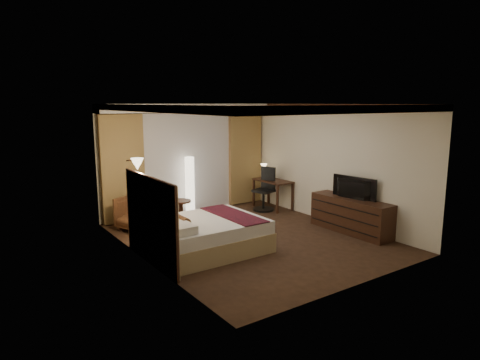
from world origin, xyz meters
TOP-DOWN VIEW (x-y plane):
  - floor at (0.00, 0.00)m, footprint 4.50×5.50m
  - ceiling at (0.00, 0.00)m, footprint 4.50×5.50m
  - back_wall at (0.00, 2.75)m, footprint 4.50×0.02m
  - left_wall at (-2.25, 0.00)m, footprint 0.02×5.50m
  - right_wall at (2.25, 0.00)m, footprint 0.02×5.50m
  - crown_molding at (0.00, 0.00)m, footprint 4.50×5.50m
  - soffit at (0.00, 2.50)m, footprint 4.50×0.50m
  - curtain_sheer at (0.00, 2.67)m, footprint 2.48×0.04m
  - curtain_left_drape at (-1.70, 2.61)m, footprint 1.00×0.14m
  - curtain_right_drape at (1.70, 2.61)m, footprint 1.00×0.14m
  - wall_sconce at (-2.09, 0.70)m, footprint 0.24×0.24m
  - bed at (-1.15, -0.12)m, footprint 2.08×1.62m
  - headboard at (-2.20, -0.12)m, footprint 0.12×1.92m
  - armchair at (-1.63, 1.89)m, footprint 0.97×1.00m
  - side_table at (-0.63, 1.88)m, footprint 0.47×0.47m
  - floor_lamp at (-0.11, 2.40)m, footprint 0.30×0.30m
  - desk at (1.95, 1.71)m, footprint 0.55×1.08m
  - desk_lamp at (1.95, 2.10)m, footprint 0.18×0.18m
  - office_chair at (1.61, 1.66)m, footprint 0.67×0.67m
  - dresser at (2.00, -0.86)m, footprint 0.50×1.89m
  - television at (1.97, -0.86)m, footprint 0.72×1.10m

SIDE VIEW (x-z plane):
  - floor at x=0.00m, z-range -0.01..0.01m
  - side_table at x=-0.63m, z-range 0.00..0.52m
  - bed at x=-1.15m, z-range 0.00..0.61m
  - dresser at x=2.00m, z-range 0.00..0.73m
  - desk at x=1.95m, z-range 0.00..0.75m
  - armchair at x=-1.63m, z-range 0.00..0.80m
  - office_chair at x=1.61m, z-range 0.00..1.11m
  - floor_lamp at x=-0.11m, z-range 0.00..1.44m
  - headboard at x=-2.20m, z-range 0.00..1.50m
  - desk_lamp at x=1.95m, z-range 0.75..1.09m
  - television at x=1.97m, z-range 0.96..1.10m
  - curtain_sheer at x=0.00m, z-range 0.02..2.48m
  - curtain_left_drape at x=-1.70m, z-range 0.02..2.48m
  - curtain_right_drape at x=1.70m, z-range 0.02..2.48m
  - back_wall at x=0.00m, z-range 0.00..2.70m
  - left_wall at x=-2.25m, z-range 0.00..2.70m
  - right_wall at x=2.25m, z-range 0.00..2.70m
  - wall_sconce at x=-2.09m, z-range 1.50..1.74m
  - soffit at x=0.00m, z-range 2.50..2.70m
  - crown_molding at x=0.00m, z-range 2.58..2.70m
  - ceiling at x=0.00m, z-range 2.70..2.71m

